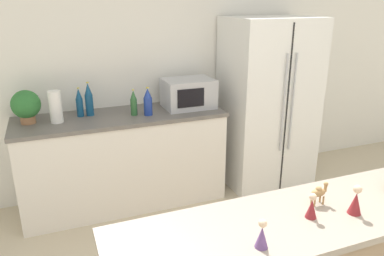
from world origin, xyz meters
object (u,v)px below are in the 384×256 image
paper_towel_roll (55,107)px  wise_man_figurine_purple (312,207)px  back_bottle_0 (79,103)px  microwave (188,93)px  back_bottle_1 (134,103)px  back_bottle_3 (89,100)px  potted_plant (26,105)px  wise_man_figurine_crimson (356,201)px  back_bottle_2 (148,102)px  refrigerator (268,103)px  wise_man_figurine_blue (262,235)px  camel_figurine (319,192)px

paper_towel_roll → wise_man_figurine_purple: size_ratio=2.17×
back_bottle_0 → wise_man_figurine_purple: size_ratio=2.09×
microwave → back_bottle_0: microwave is taller
back_bottle_1 → back_bottle_3: size_ratio=0.78×
back_bottle_3 → paper_towel_roll: bearing=-160.4°
potted_plant → wise_man_figurine_crimson: potted_plant is taller
back_bottle_3 → wise_man_figurine_crimson: (0.99, -2.22, -0.05)m
microwave → back_bottle_2: microwave is taller
refrigerator → back_bottle_1: size_ratio=7.27×
back_bottle_0 → back_bottle_1: (0.46, -0.14, -0.01)m
refrigerator → wise_man_figurine_blue: size_ratio=13.13×
wise_man_figurine_blue → wise_man_figurine_purple: size_ratio=1.04×
refrigerator → camel_figurine: (-0.92, -1.93, 0.13)m
back_bottle_0 → wise_man_figurine_crimson: size_ratio=1.76×
microwave → wise_man_figurine_crimson: bearing=-88.7°
potted_plant → wise_man_figurine_purple: size_ratio=2.26×
back_bottle_1 → wise_man_figurine_purple: 2.07m
back_bottle_3 → wise_man_figurine_crimson: size_ratio=2.05×
microwave → wise_man_figurine_purple: size_ratio=3.75×
microwave → back_bottle_0: (-1.02, 0.07, -0.01)m
back_bottle_2 → back_bottle_0: bearing=162.8°
back_bottle_0 → back_bottle_3: size_ratio=0.86×
paper_towel_roll → wise_man_figurine_crimson: paper_towel_roll is taller
paper_towel_roll → wise_man_figurine_blue: bearing=-71.6°
potted_plant → back_bottle_3: size_ratio=0.93×
refrigerator → back_bottle_1: 1.43m
potted_plant → microwave: potted_plant is taller
refrigerator → back_bottle_2: bearing=-178.3°
back_bottle_0 → wise_man_figurine_crimson: 2.46m
microwave → wise_man_figurine_blue: size_ratio=3.60×
paper_towel_roll → back_bottle_1: bearing=-2.8°
back_bottle_2 → wise_man_figurine_blue: back_bottle_2 is taller
back_bottle_1 → back_bottle_3: 0.40m
wise_man_figurine_purple → camel_figurine: bearing=38.0°
back_bottle_1 → refrigerator: bearing=-0.3°
back_bottle_2 → camel_figurine: back_bottle_2 is taller
wise_man_figurine_crimson → wise_man_figurine_purple: 0.22m
wise_man_figurine_blue → back_bottle_1: bearing=91.3°
paper_towel_roll → camel_figurine: 2.30m
back_bottle_1 → wise_man_figurine_blue: 2.14m
wise_man_figurine_purple → back_bottle_0: bearing=111.5°
paper_towel_roll → wise_man_figurine_purple: bearing=-62.8°
refrigerator → wise_man_figurine_blue: 2.54m
back_bottle_3 → back_bottle_2: bearing=-20.1°
potted_plant → wise_man_figurine_purple: (1.29, -2.13, -0.07)m
back_bottle_2 → wise_man_figurine_blue: 2.10m
back_bottle_0 → back_bottle_3: back_bottle_3 is taller
back_bottle_2 → wise_man_figurine_purple: bearing=-82.4°
back_bottle_3 → camel_figurine: (0.88, -2.08, -0.05)m
back_bottle_3 → camel_figurine: back_bottle_3 is taller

